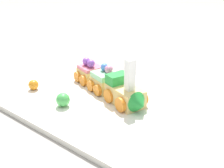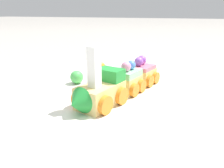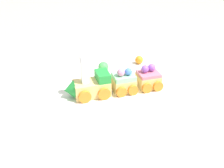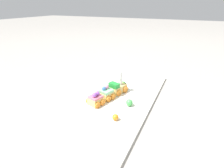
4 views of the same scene
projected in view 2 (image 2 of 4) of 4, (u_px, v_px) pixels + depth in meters
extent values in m
plane|color=gray|center=(104.00, 97.00, 0.47)|extent=(10.00, 10.00, 0.00)
cube|color=white|center=(104.00, 94.00, 0.46)|extent=(0.74, 0.34, 0.01)
cube|color=#E5C675|center=(101.00, 95.00, 0.39)|extent=(0.10, 0.07, 0.04)
cube|color=green|center=(110.00, 74.00, 0.40)|extent=(0.04, 0.06, 0.02)
cone|color=green|center=(79.00, 103.00, 0.35)|extent=(0.04, 0.05, 0.05)
cube|color=white|center=(95.00, 82.00, 0.37)|extent=(0.02, 0.02, 0.02)
cube|color=white|center=(94.00, 72.00, 0.36)|extent=(0.02, 0.02, 0.02)
cube|color=white|center=(94.00, 62.00, 0.36)|extent=(0.02, 0.02, 0.02)
cube|color=white|center=(94.00, 51.00, 0.35)|extent=(0.02, 0.02, 0.02)
cylinder|color=orange|center=(79.00, 97.00, 0.39)|extent=(0.03, 0.02, 0.03)
cylinder|color=orange|center=(106.00, 105.00, 0.36)|extent=(0.03, 0.02, 0.03)
cylinder|color=orange|center=(96.00, 90.00, 0.43)|extent=(0.03, 0.02, 0.03)
cylinder|color=orange|center=(122.00, 96.00, 0.40)|extent=(0.03, 0.02, 0.03)
cube|color=#E5C675|center=(126.00, 84.00, 0.46)|extent=(0.07, 0.07, 0.03)
cube|color=#93DBA3|center=(126.00, 73.00, 0.45)|extent=(0.07, 0.06, 0.01)
sphere|color=#4C84E0|center=(131.00, 65.00, 0.45)|extent=(0.02, 0.02, 0.02)
sphere|color=pink|center=(126.00, 67.00, 0.44)|extent=(0.02, 0.02, 0.02)
cylinder|color=orange|center=(110.00, 85.00, 0.46)|extent=(0.03, 0.02, 0.03)
cylinder|color=orange|center=(134.00, 90.00, 0.43)|extent=(0.03, 0.02, 0.03)
cylinder|color=orange|center=(118.00, 81.00, 0.49)|extent=(0.03, 0.02, 0.03)
cylinder|color=orange|center=(142.00, 86.00, 0.46)|extent=(0.03, 0.02, 0.03)
cube|color=#E5C675|center=(141.00, 76.00, 0.51)|extent=(0.07, 0.07, 0.03)
cube|color=#E57084|center=(142.00, 67.00, 0.51)|extent=(0.07, 0.06, 0.01)
sphere|color=#9956C6|center=(142.00, 60.00, 0.51)|extent=(0.03, 0.03, 0.02)
sphere|color=#9956C6|center=(139.00, 62.00, 0.50)|extent=(0.03, 0.03, 0.02)
cylinder|color=orange|center=(127.00, 77.00, 0.52)|extent=(0.03, 0.02, 0.03)
cylinder|color=orange|center=(150.00, 81.00, 0.49)|extent=(0.03, 0.02, 0.03)
cylinder|color=orange|center=(134.00, 74.00, 0.54)|extent=(0.03, 0.02, 0.03)
cylinder|color=orange|center=(156.00, 78.00, 0.51)|extent=(0.03, 0.02, 0.03)
sphere|color=orange|center=(101.00, 67.00, 0.62)|extent=(0.03, 0.03, 0.03)
sphere|color=#4CBC56|center=(77.00, 77.00, 0.51)|extent=(0.03, 0.03, 0.03)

